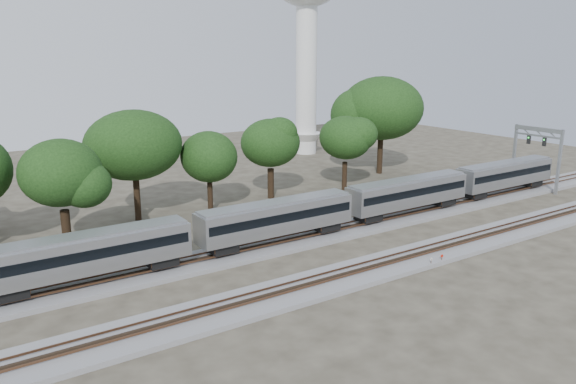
{
  "coord_description": "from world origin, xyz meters",
  "views": [
    {
      "loc": [
        -30.59,
        -37.99,
        18.66
      ],
      "look_at": [
        -1.81,
        5.0,
        5.67
      ],
      "focal_mm": 35.0,
      "sensor_mm": 36.0,
      "label": 1
    }
  ],
  "objects": [
    {
      "name": "tree_7",
      "position": [
        29.54,
        25.92,
        10.18
      ],
      "size": [
        10.35,
        10.35,
        14.6
      ],
      "color": "black",
      "rests_on": "ground"
    },
    {
      "name": "tree_5",
      "position": [
        7.12,
        22.37,
        7.26
      ],
      "size": [
        7.4,
        7.4,
        10.44
      ],
      "color": "black",
      "rests_on": "ground"
    },
    {
      "name": "signal_gantry",
      "position": [
        39.8,
        6.0,
        6.34
      ],
      "size": [
        0.6,
        7.16,
        8.7
      ],
      "color": "gray",
      "rests_on": "ground"
    },
    {
      "name": "switch_lever",
      "position": [
        4.54,
        -5.39,
        0.15
      ],
      "size": [
        0.54,
        0.36,
        0.3
      ],
      "primitive_type": "cube",
      "rotation": [
        0.0,
        0.0,
        0.13
      ],
      "color": "#512D19",
      "rests_on": "ground"
    },
    {
      "name": "track_near",
      "position": [
        0.0,
        -4.0,
        0.21
      ],
      "size": [
        160.0,
        5.0,
        0.73
      ],
      "color": "slate",
      "rests_on": "ground"
    },
    {
      "name": "tree_3",
      "position": [
        -10.67,
        22.44,
        8.59
      ],
      "size": [
        8.75,
        8.75,
        12.34
      ],
      "color": "black",
      "rests_on": "ground"
    },
    {
      "name": "train",
      "position": [
        -2.32,
        6.0,
        3.08
      ],
      "size": [
        85.86,
        2.95,
        4.36
      ],
      "color": "#ABADB2",
      "rests_on": "ground"
    },
    {
      "name": "track_far",
      "position": [
        0.0,
        6.0,
        0.21
      ],
      "size": [
        160.0,
        5.0,
        0.73
      ],
      "color": "slate",
      "rests_on": "ground"
    },
    {
      "name": "tree_4",
      "position": [
        -2.43,
        20.68,
        6.7
      ],
      "size": [
        6.84,
        6.84,
        9.64
      ],
      "color": "black",
      "rests_on": "ground"
    },
    {
      "name": "tree_6",
      "position": [
        17.98,
        20.51,
        7.25
      ],
      "size": [
        7.4,
        7.4,
        10.43
      ],
      "color": "black",
      "rests_on": "ground"
    },
    {
      "name": "switch_stand_red",
      "position": [
        7.39,
        -6.2,
        0.59
      ],
      "size": [
        0.29,
        0.08,
        0.92
      ],
      "rotation": [
        0.0,
        0.0,
        -0.19
      ],
      "color": "#512D19",
      "rests_on": "ground"
    },
    {
      "name": "tree_2",
      "position": [
        -19.86,
        15.88,
        7.73
      ],
      "size": [
        7.88,
        7.88,
        11.11
      ],
      "color": "black",
      "rests_on": "ground"
    },
    {
      "name": "ground",
      "position": [
        0.0,
        0.0,
        0.0
      ],
      "size": [
        160.0,
        160.0,
        0.0
      ],
      "primitive_type": "plane",
      "color": "#383328",
      "rests_on": "ground"
    },
    {
      "name": "switch_stand_white",
      "position": [
        5.97,
        -6.23,
        0.6
      ],
      "size": [
        0.3,
        0.08,
        0.93
      ],
      "rotation": [
        0.0,
        0.0,
        0.2
      ],
      "color": "#512D19",
      "rests_on": "ground"
    }
  ]
}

